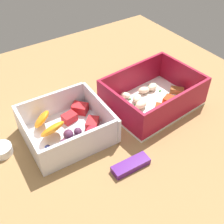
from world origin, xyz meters
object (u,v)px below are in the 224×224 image
object	(u,v)px
pasta_container	(152,98)
fruit_bowl	(66,128)
candy_bar	(131,165)
paper_cup_liner	(2,150)

from	to	relation	value
pasta_container	fruit_bowl	bearing A→B (deg)	-10.86
candy_bar	paper_cup_liner	bearing A→B (deg)	-41.79
pasta_container	candy_bar	world-z (taller)	pasta_container
pasta_container	paper_cup_liner	bearing A→B (deg)	-12.85
fruit_bowl	paper_cup_liner	distance (cm)	12.41
fruit_bowl	paper_cup_liner	size ratio (longest dim) A/B	4.15
candy_bar	paper_cup_liner	size ratio (longest dim) A/B	1.81
candy_bar	pasta_container	bearing A→B (deg)	-141.30
candy_bar	paper_cup_liner	xyz separation A→B (cm)	(17.74, -15.86, 0.22)
pasta_container	paper_cup_liner	distance (cm)	32.14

